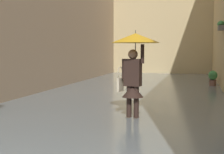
# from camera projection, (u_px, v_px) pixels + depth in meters

# --- Properties ---
(ground_plane) EXTENTS (60.00, 60.00, 0.00)m
(ground_plane) POSITION_uv_depth(u_px,v_px,m) (134.00, 94.00, 12.32)
(ground_plane) COLOR #605B56
(flood_water) EXTENTS (7.41, 25.63, 0.10)m
(flood_water) POSITION_uv_depth(u_px,v_px,m) (134.00, 92.00, 12.32)
(flood_water) COLOR slate
(flood_water) RESTS_ON ground_plane
(building_facade_far) EXTENTS (10.21, 1.80, 8.38)m
(building_facade_far) POSITION_uv_depth(u_px,v_px,m) (163.00, 13.00, 22.30)
(building_facade_far) COLOR tan
(building_facade_far) RESTS_ON ground_plane
(person_wading) EXTENTS (1.12, 1.12, 2.13)m
(person_wading) POSITION_uv_depth(u_px,v_px,m) (134.00, 56.00, 7.44)
(person_wading) COLOR #4C4233
(person_wading) RESTS_ON ground_plane
(potted_plant_near_left) EXTENTS (0.39, 0.39, 0.76)m
(potted_plant_near_left) POSITION_uv_depth(u_px,v_px,m) (213.00, 78.00, 14.21)
(potted_plant_near_left) COLOR brown
(potted_plant_near_left) RESTS_ON ground_plane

